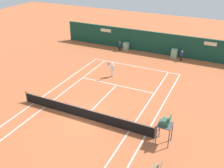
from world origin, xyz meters
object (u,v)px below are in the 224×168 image
ball_kid_left_post (120,45)px  tennis_ball_mid_court (148,89)px  tennis_ball_near_service_line (84,81)px  tennis_ball_by_sideline (114,89)px  ball_kid_centre_post (182,55)px  player_on_baseline (112,68)px  umpire_chair (165,124)px

ball_kid_left_post → tennis_ball_mid_court: size_ratio=19.78×
tennis_ball_near_service_line → tennis_ball_by_sideline: 3.67m
ball_kid_centre_post → tennis_ball_mid_court: bearing=72.1°
ball_kid_centre_post → tennis_ball_near_service_line: bearing=41.9°
player_on_baseline → ball_kid_left_post: (-2.52, 7.71, -0.19)m
ball_kid_centre_post → tennis_ball_mid_court: size_ratio=19.93×
player_on_baseline → ball_kid_centre_post: size_ratio=1.35×
tennis_ball_by_sideline → tennis_ball_near_service_line: bearing=174.9°
tennis_ball_by_sideline → tennis_ball_mid_court: (3.01, 1.50, 0.00)m
ball_kid_left_post → tennis_ball_mid_court: 11.17m
player_on_baseline → tennis_ball_mid_court: size_ratio=26.92×
tennis_ball_by_sideline → ball_kid_left_post: bearing=111.1°
tennis_ball_mid_court → tennis_ball_near_service_line: bearing=-170.0°
ball_kid_left_post → tennis_ball_by_sideline: ball_kid_left_post is taller
umpire_chair → player_on_baseline: 11.39m
tennis_ball_near_service_line → ball_kid_centre_post: bearing=51.0°
ball_kid_centre_post → umpire_chair: bearing=88.7°
tennis_ball_near_service_line → tennis_ball_mid_court: 6.77m
tennis_ball_mid_court → umpire_chair: bearing=-63.7°
umpire_chair → tennis_ball_near_service_line: size_ratio=34.88×
ball_kid_left_post → tennis_ball_by_sideline: bearing=118.8°
ball_kid_left_post → umpire_chair: bearing=131.2°
umpire_chair → tennis_ball_near_service_line: (-10.18, 5.95, -1.55)m
ball_kid_left_post → tennis_ball_near_service_line: 9.93m
umpire_chair → ball_kid_centre_post: 16.01m
tennis_ball_by_sideline → tennis_ball_mid_court: size_ratio=1.00×
ball_kid_centre_post → tennis_ball_by_sideline: 11.14m
player_on_baseline → tennis_ball_by_sideline: bearing=110.1°
umpire_chair → tennis_ball_near_service_line: 11.89m
tennis_ball_by_sideline → tennis_ball_mid_court: bearing=26.5°
player_on_baseline → tennis_ball_by_sideline: (1.42, -2.51, -0.93)m
player_on_baseline → tennis_ball_mid_court: (4.43, -1.00, -0.93)m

